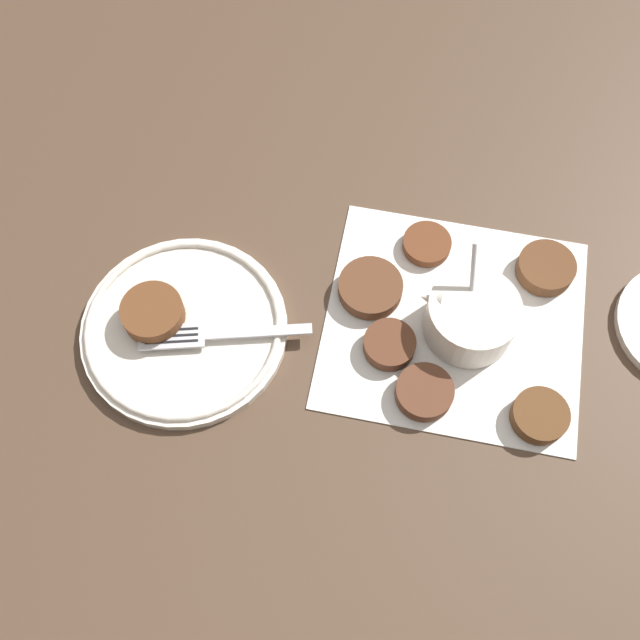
{
  "coord_description": "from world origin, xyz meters",
  "views": [
    {
      "loc": [
        0.03,
        0.37,
        0.76
      ],
      "look_at": [
        0.12,
        0.03,
        0.02
      ],
      "focal_mm": 42.0,
      "sensor_mm": 36.0,
      "label": 1
    }
  ],
  "objects": [
    {
      "name": "fritter_3",
      "position": [
        0.08,
        -0.02,
        0.01
      ],
      "size": [
        0.07,
        0.07,
        0.02
      ],
      "color": "brown",
      "rests_on": "napkin"
    },
    {
      "name": "fork",
      "position": [
        0.24,
        0.08,
        0.02
      ],
      "size": [
        0.18,
        0.08,
        0.0
      ],
      "color": "silver",
      "rests_on": "serving_plate"
    },
    {
      "name": "fritter_2",
      "position": [
        -0.11,
        -0.1,
        0.01
      ],
      "size": [
        0.07,
        0.07,
        0.02
      ],
      "color": "brown",
      "rests_on": "napkin"
    },
    {
      "name": "fritter_1",
      "position": [
        -0.01,
        0.08,
        0.01
      ],
      "size": [
        0.06,
        0.06,
        0.02
      ],
      "color": "brown",
      "rests_on": "napkin"
    },
    {
      "name": "fritter_0",
      "position": [
        0.04,
        0.04,
        0.01
      ],
      "size": [
        0.06,
        0.06,
        0.02
      ],
      "color": "#583220",
      "rests_on": "napkin"
    },
    {
      "name": "fritter_on_plate",
      "position": [
        0.3,
        0.08,
        0.03
      ],
      "size": [
        0.07,
        0.07,
        0.02
      ],
      "color": "brown",
      "rests_on": "serving_plate"
    },
    {
      "name": "napkin",
      "position": [
        -0.02,
        -0.01,
        0.0
      ],
      "size": [
        0.3,
        0.28,
        0.0
      ],
      "color": "silver",
      "rests_on": "ground_plane"
    },
    {
      "name": "sauce_bowl",
      "position": [
        -0.03,
        -0.01,
        0.03
      ],
      "size": [
        0.11,
        0.1,
        0.1
      ],
      "color": "silver",
      "rests_on": "napkin"
    },
    {
      "name": "fritter_4",
      "position": [
        -0.13,
        0.08,
        0.01
      ],
      "size": [
        0.06,
        0.06,
        0.02
      ],
      "color": "brown",
      "rests_on": "napkin"
    },
    {
      "name": "serving_plate",
      "position": [
        0.27,
        0.08,
        0.01
      ],
      "size": [
        0.23,
        0.23,
        0.02
      ],
      "color": "silver",
      "rests_on": "ground_plane"
    },
    {
      "name": "fritter_5",
      "position": [
        0.03,
        -0.1,
        0.01
      ],
      "size": [
        0.06,
        0.06,
        0.01
      ],
      "color": "brown",
      "rests_on": "napkin"
    },
    {
      "name": "ground_plane",
      "position": [
        0.0,
        0.0,
        0.0
      ],
      "size": [
        4.0,
        4.0,
        0.0
      ],
      "primitive_type": "plane",
      "color": "#4C3828"
    }
  ]
}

